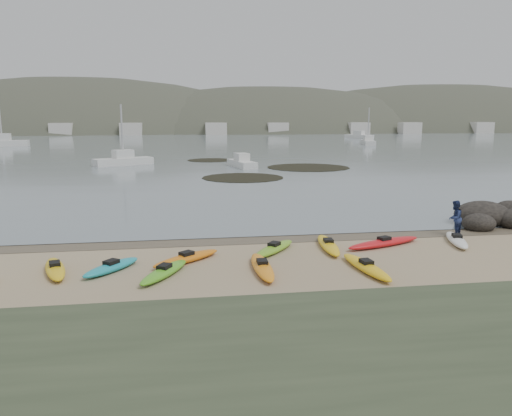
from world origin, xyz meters
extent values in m
plane|color=tan|center=(0.00, 0.00, 0.00)|extent=(600.00, 600.00, 0.00)
plane|color=brown|center=(0.00, -0.30, 0.00)|extent=(60.00, 60.00, 0.00)
plane|color=slate|center=(0.00, 300.00, 0.01)|extent=(1200.00, 1200.00, 0.00)
ellipsoid|color=yellow|center=(3.44, -6.19, 0.17)|extent=(1.12, 3.85, 0.34)
ellipsoid|color=red|center=(5.67, -2.67, 0.17)|extent=(4.28, 2.19, 0.34)
ellipsoid|color=yellow|center=(-8.61, -4.62, 0.17)|extent=(1.60, 3.29, 0.34)
ellipsoid|color=#75B624|center=(0.38, -2.92, 0.17)|extent=(2.63, 3.05, 0.34)
ellipsoid|color=teal|center=(-6.47, -4.71, 0.17)|extent=(2.31, 2.74, 0.34)
ellipsoid|color=orange|center=(-3.53, -3.90, 0.17)|extent=(3.11, 2.73, 0.34)
ellipsoid|color=yellow|center=(2.96, -2.68, 0.17)|extent=(1.06, 3.83, 0.34)
ellipsoid|color=white|center=(9.32, -2.71, 0.17)|extent=(1.67, 3.35, 0.34)
ellipsoid|color=#58B524|center=(-4.40, -5.63, 0.17)|extent=(2.18, 3.27, 0.34)
ellipsoid|color=orange|center=(-0.61, -5.57, 0.17)|extent=(0.72, 3.82, 0.34)
imported|color=navy|center=(10.09, -1.14, 0.90)|extent=(1.11, 1.08, 1.81)
ellipsoid|color=black|center=(13.13, 1.20, 0.24)|extent=(3.19, 2.48, 1.59)
ellipsoid|color=black|center=(12.13, -0.10, 0.16)|extent=(1.77, 1.59, 1.06)
ellipsoid|color=black|center=(15.33, 1.90, 0.21)|extent=(1.95, 1.77, 1.42)
cylinder|color=black|center=(2.44, 24.51, 0.03)|extent=(8.09, 8.09, 0.04)
cylinder|color=black|center=(11.39, 33.33, 0.03)|extent=(9.79, 9.79, 0.04)
cylinder|color=black|center=(0.58, 45.07, 0.03)|extent=(6.40, 6.40, 0.04)
cube|color=silver|center=(-10.65, 39.84, 0.51)|extent=(7.38, 5.32, 1.02)
cube|color=silver|center=(3.68, 35.18, 0.44)|extent=(3.05, 6.59, 0.89)
cube|color=silver|center=(36.75, 79.58, 0.54)|extent=(3.70, 7.98, 1.08)
cube|color=silver|center=(-39.27, 84.49, 0.70)|extent=(10.18, 3.70, 1.40)
cube|color=silver|center=(46.01, 110.16, 0.58)|extent=(6.71, 8.02, 1.15)
ellipsoid|color=#384235|center=(-45.00, 195.00, -18.00)|extent=(220.00, 120.00, 80.00)
ellipsoid|color=#384235|center=(35.00, 190.00, -15.30)|extent=(200.00, 110.00, 68.00)
ellipsoid|color=#384235|center=(120.00, 200.00, -17.10)|extent=(230.00, 130.00, 76.00)
cube|color=beige|center=(-42.00, 145.00, 2.00)|extent=(7.00, 5.00, 4.00)
cube|color=beige|center=(-18.00, 145.00, 2.00)|extent=(7.00, 5.00, 4.00)
cube|color=beige|center=(6.00, 145.00, 2.00)|extent=(7.00, 5.00, 4.00)
cube|color=beige|center=(30.00, 145.00, 2.00)|extent=(7.00, 5.00, 4.00)
cube|color=beige|center=(54.00, 145.00, 2.00)|extent=(7.00, 5.00, 4.00)
cube|color=beige|center=(78.00, 145.00, 2.00)|extent=(7.00, 5.00, 4.00)
cube|color=beige|center=(102.00, 145.00, 2.00)|extent=(7.00, 5.00, 4.00)
camera|label=1|loc=(-3.72, -24.19, 5.99)|focal=35.00mm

